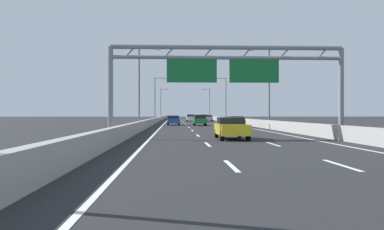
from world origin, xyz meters
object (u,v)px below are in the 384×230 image
streetlamp_left_mid (141,82)px  blue_car (173,120)px  green_car (200,120)px  black_car (203,117)px  streetlamp_right_mid (267,82)px  streetlamp_right_far (225,97)px  streetlamp_right_distant (209,102)px  sign_gantry (226,68)px  silver_car (208,118)px  streetlamp_left_far (156,96)px  orange_car (235,122)px  yellow_car (231,128)px  white_car (191,118)px  streetlamp_left_distant (162,102)px

streetlamp_left_mid → blue_car: bearing=71.6°
green_car → black_car: (3.54, 40.63, -0.01)m
streetlamp_right_mid → streetlamp_right_far: same height
streetlamp_right_far → streetlamp_right_distant: bearing=90.0°
sign_gantry → silver_car: size_ratio=3.65×
streetlamp_left_mid → streetlamp_left_far: 39.78m
orange_car → yellow_car: yellow_car is taller
streetlamp_right_far → white_car: streetlamp_right_far is taller
sign_gantry → white_car: bearing=89.9°
black_car → silver_car: bearing=-88.3°
green_car → streetlamp_right_distant: bearing=84.0°
sign_gantry → streetlamp_left_mid: size_ratio=1.70×
orange_car → silver_car: bearing=89.8°
streetlamp_left_distant → green_car: 70.82m
streetlamp_right_far → green_car: (-7.45, -30.50, -4.63)m
sign_gantry → streetlamp_right_mid: 21.55m
streetlamp_left_mid → white_car: bearing=79.4°
orange_car → silver_car: silver_car is taller
streetlamp_left_mid → blue_car: 12.85m
sign_gantry → streetlamp_right_far: size_ratio=1.70×
streetlamp_left_distant → orange_car: streetlamp_left_distant is taller
green_car → streetlamp_left_distant: bearing=96.1°
streetlamp_right_mid → green_car: size_ratio=2.28×
streetlamp_left_mid → blue_car: (3.78, 11.36, -4.67)m
streetlamp_right_distant → silver_car: (-3.62, -39.32, -4.67)m
silver_car → sign_gantry: bearing=-93.7°
streetlamp_left_far → streetlamp_left_distant: bearing=90.0°
streetlamp_right_mid → blue_car: bearing=134.5°
streetlamp_left_far → streetlamp_right_mid: bearing=-69.4°
streetlamp_left_mid → streetlamp_left_distant: size_ratio=1.00×
streetlamp_right_distant → orange_car: bearing=-92.7°
streetlamp_left_mid → yellow_car: bearing=-70.2°
streetlamp_left_distant → white_car: size_ratio=2.18×
streetlamp_left_mid → streetlamp_right_far: 42.49m
streetlamp_right_far → green_car: 31.73m
sign_gantry → streetlamp_left_distant: size_ratio=1.70×
streetlamp_right_mid → white_car: size_ratio=2.18×
silver_car → streetlamp_left_distant: bearing=106.0°
blue_car → streetlamp_right_mid: bearing=-45.5°
sign_gantry → streetlamp_left_mid: streetlamp_left_mid is taller
streetlamp_left_mid → silver_car: size_ratio=2.14×
streetlamp_left_distant → blue_car: 68.46m
streetlamp_left_distant → yellow_car: (7.60, -100.65, -4.65)m
streetlamp_left_mid → streetlamp_right_far: (14.93, 39.78, 0.00)m
streetlamp_left_far → white_car: (7.49, 0.17, -4.63)m
sign_gantry → streetlamp_left_far: size_ratio=1.70×
streetlamp_right_mid → blue_car: streetlamp_right_mid is taller
orange_car → black_car: 49.70m
streetlamp_right_mid → white_car: 40.90m
streetlamp_left_mid → streetlamp_right_distant: size_ratio=1.00×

